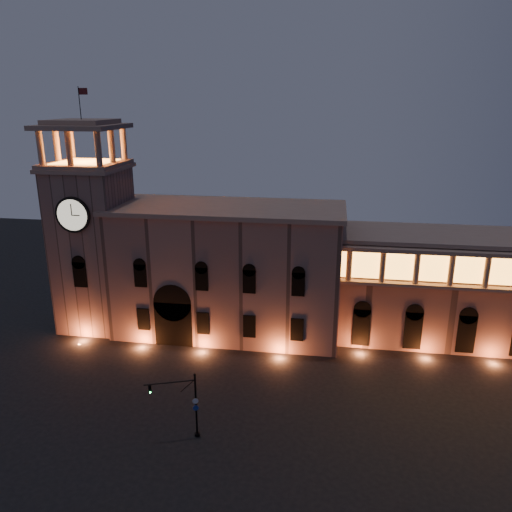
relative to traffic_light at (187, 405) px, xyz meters
name	(u,v)px	position (x,y,z in m)	size (l,w,h in m)	color
ground	(203,427)	(0.92, 1.71, -3.54)	(160.00, 160.00, 0.00)	black
government_building	(227,270)	(-1.16, 23.64, 5.23)	(30.80, 12.80, 17.60)	#8C675C
clock_tower	(93,240)	(-19.58, 22.69, 8.96)	(9.80, 9.80, 32.40)	#8C675C
colonnade_wing	(487,289)	(32.92, 25.63, 3.79)	(40.60, 11.50, 14.50)	#876156
traffic_light	(187,405)	(0.00, 0.00, 0.00)	(4.68, 1.87, 6.74)	black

